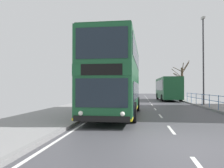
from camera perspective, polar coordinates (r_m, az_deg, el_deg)
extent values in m
cube|color=#434348|center=(7.47, 17.06, -14.40)|extent=(8.40, 140.00, 0.06)
cube|color=silver|center=(9.99, 14.34, -10.83)|extent=(0.12, 2.00, 0.00)
cube|color=silver|center=(14.71, 11.84, -7.69)|extent=(0.12, 2.00, 0.00)
cube|color=silver|center=(19.47, 10.58, -6.08)|extent=(0.12, 2.00, 0.00)
cube|color=silver|center=(24.25, 9.82, -5.10)|extent=(0.12, 2.00, 0.00)
cube|color=silver|center=(29.03, 9.31, -4.44)|extent=(0.12, 2.00, 0.00)
cube|color=silver|center=(33.82, 8.94, -3.97)|extent=(0.12, 2.00, 0.00)
cube|color=silver|center=(38.61, 8.67, -3.61)|extent=(0.12, 2.00, 0.00)
cube|color=silver|center=(43.41, 8.46, -3.33)|extent=(0.12, 2.00, 0.00)
cube|color=silver|center=(48.20, 8.29, -3.11)|extent=(0.12, 2.00, 0.00)
cube|color=silver|center=(53.00, 8.15, -2.93)|extent=(0.12, 2.00, 0.00)
cube|color=silver|center=(57.80, 8.03, -2.78)|extent=(0.12, 2.00, 0.00)
cube|color=silver|center=(7.82, -13.69, -13.57)|extent=(0.12, 133.00, 0.00)
cube|color=gray|center=(7.93, -16.12, -12.89)|extent=(0.20, 140.00, 0.14)
cube|color=#19512D|center=(14.48, 1.11, -2.72)|extent=(2.73, 10.12, 1.88)
cube|color=#19512D|center=(14.49, 1.11, 1.96)|extent=(2.75, 10.17, 0.49)
cube|color=#19512D|center=(14.59, 1.10, 6.29)|extent=(2.73, 10.12, 1.71)
cube|color=#154527|center=(14.74, 1.10, 9.74)|extent=(2.65, 9.82, 0.08)
cube|color=#19232D|center=(9.49, -2.64, -2.20)|extent=(2.19, 0.08, 1.20)
cube|color=black|center=(9.51, -2.64, 3.58)|extent=(1.74, 0.07, 0.47)
cube|color=#19232D|center=(9.67, -2.63, 10.09)|extent=(2.19, 0.08, 1.30)
cube|color=black|center=(9.56, -2.65, -8.59)|extent=(2.36, 0.14, 0.24)
cube|color=yellow|center=(14.53, 1.11, -6.18)|extent=(2.76, 10.17, 0.10)
cube|color=#19232D|center=(14.62, 6.12, -1.67)|extent=(0.21, 7.85, 0.98)
cube|color=#19232D|center=(14.51, 6.06, 6.68)|extent=(0.24, 9.05, 1.03)
cube|color=#19232D|center=(14.93, -3.56, -1.66)|extent=(0.21, 7.85, 0.98)
cube|color=#19232D|center=(14.81, -3.75, 6.51)|extent=(0.24, 9.05, 1.03)
sphere|color=white|center=(9.40, 2.60, -7.37)|extent=(0.20, 0.20, 0.20)
sphere|color=white|center=(9.72, -7.74, -7.15)|extent=(0.20, 0.20, 0.20)
cube|color=#19232D|center=(10.71, 5.37, -3.98)|extent=(0.04, 0.90, 1.61)
cylinder|color=black|center=(11.61, 5.28, -6.91)|extent=(0.33, 1.05, 1.04)
cylinder|color=black|center=(11.97, -6.30, -6.74)|extent=(0.33, 1.05, 1.04)
cylinder|color=black|center=(17.54, 6.26, -4.94)|extent=(0.33, 1.05, 1.04)
cylinder|color=black|center=(17.78, -1.48, -4.90)|extent=(0.33, 1.05, 1.04)
cube|color=#19512D|center=(33.80, 13.57, -1.00)|extent=(2.67, 10.00, 2.85)
cube|color=#19232D|center=(33.65, 11.49, -0.33)|extent=(0.21, 8.45, 1.37)
cube|color=#19232D|center=(34.00, 15.63, -0.31)|extent=(0.21, 8.45, 1.37)
cube|color=#19232D|center=(38.74, 12.53, -0.59)|extent=(2.10, 0.08, 1.71)
cylinder|color=black|center=(36.63, 11.11, -2.99)|extent=(0.30, 0.97, 0.96)
cylinder|color=black|center=(36.93, 14.73, -2.96)|extent=(0.30, 0.97, 0.96)
cylinder|color=black|center=(30.52, 12.25, -3.37)|extent=(0.30, 0.97, 0.96)
cylinder|color=black|center=(30.89, 16.57, -3.32)|extent=(0.30, 0.97, 0.96)
cylinder|color=#386BA8|center=(18.65, 24.73, -4.15)|extent=(0.05, 0.05, 1.06)
cylinder|color=#386BA8|center=(20.78, 22.83, -3.85)|extent=(0.05, 0.05, 1.06)
cylinder|color=#386BA8|center=(22.93, 21.28, -3.59)|extent=(0.05, 0.05, 1.06)
cylinder|color=#386BA8|center=(25.09, 20.00, -3.38)|extent=(0.05, 0.05, 1.06)
cylinder|color=#386BA8|center=(27.27, 18.92, -3.20)|extent=(0.05, 0.05, 1.06)
cylinder|color=#386BA8|center=(29.45, 18.01, -3.05)|extent=(0.05, 0.05, 1.06)
cylinder|color=#386BA8|center=(19.69, 23.72, -2.60)|extent=(0.04, 20.08, 0.04)
cylinder|color=#386BA8|center=(19.71, 23.73, -3.84)|extent=(0.04, 20.08, 0.04)
cylinder|color=#38383D|center=(24.20, 21.56, 5.11)|extent=(0.14, 0.14, 8.29)
cube|color=#B2B2AD|center=(25.02, 21.49, 14.87)|extent=(0.28, 0.60, 0.20)
cylinder|color=#4C3D2D|center=(37.30, 16.87, 0.22)|extent=(0.36, 0.36, 4.78)
cylinder|color=#4C3D2D|center=(37.78, 17.67, 4.17)|extent=(1.30, 0.59, 1.85)
cylinder|color=#4C3D2D|center=(36.84, 17.01, 3.94)|extent=(0.12, 1.28, 1.29)
cylinder|color=#4C3D2D|center=(37.84, 15.80, 3.50)|extent=(1.31, 1.17, 0.91)
cylinder|color=#4C3D2D|center=(36.74, 15.69, 2.57)|extent=(1.76, 1.07, 1.27)
cylinder|color=#4C3D2D|center=(37.23, 15.88, 2.06)|extent=(1.33, 0.09, 0.77)
cylinder|color=#4C3D2D|center=(37.37, 15.82, 1.85)|extent=(1.38, 0.38, 0.96)
cylinder|color=#4C3D2D|center=(36.85, 17.60, 3.73)|extent=(0.88, 1.42, 1.67)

